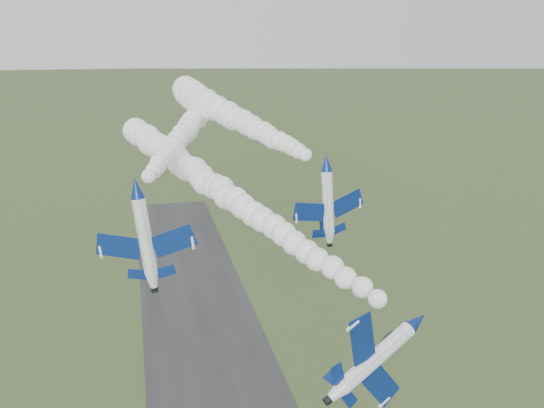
% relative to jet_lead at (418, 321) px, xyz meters
% --- Properties ---
extents(jet_lead, '(5.44, 11.41, 8.78)m').
position_rel_jet_lead_xyz_m(jet_lead, '(0.00, 0.00, 0.00)').
color(jet_lead, white).
extents(smoke_trail_jet_lead, '(28.88, 71.51, 4.80)m').
position_rel_jet_lead_xyz_m(smoke_trail_jet_lead, '(-11.89, 38.00, 2.92)').
color(smoke_trail_jet_lead, white).
extents(jet_pair_left, '(12.12, 14.25, 3.61)m').
position_rel_jet_lead_xyz_m(jet_pair_left, '(-22.74, 27.09, 6.26)').
color(jet_pair_left, white).
extents(smoke_trail_jet_pair_left, '(22.36, 68.80, 5.08)m').
position_rel_jet_lead_xyz_m(smoke_trail_jet_pair_left, '(-13.23, 64.63, 7.28)').
color(smoke_trail_jet_pair_left, white).
extents(jet_pair_right, '(10.40, 12.19, 3.07)m').
position_rel_jet_lead_xyz_m(jet_pair_right, '(0.69, 27.91, 7.94)').
color(jet_pair_right, white).
extents(smoke_trail_jet_pair_right, '(19.25, 57.83, 5.49)m').
position_rel_jet_lead_xyz_m(smoke_trail_jet_pair_right, '(-6.27, 58.98, 9.91)').
color(smoke_trail_jet_pair_right, white).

